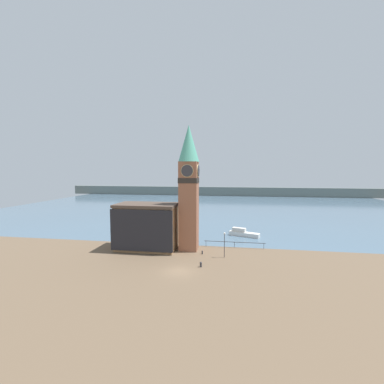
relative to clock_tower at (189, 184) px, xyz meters
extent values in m
plane|color=brown|center=(0.27, -10.43, -12.00)|extent=(160.00, 160.00, 0.00)
cube|color=slate|center=(0.27, 62.64, -12.00)|extent=(160.00, 120.00, 0.00)
cube|color=slate|center=(0.27, 102.64, -9.50)|extent=(180.00, 3.00, 5.00)
cube|color=#333338|center=(8.28, 2.39, -10.95)|extent=(11.33, 0.08, 0.08)
cylinder|color=#333338|center=(2.91, 2.39, -11.48)|extent=(0.07, 0.07, 1.05)
cylinder|color=#333338|center=(8.28, 2.39, -11.48)|extent=(0.07, 0.07, 1.05)
cylinder|color=#333338|center=(13.65, 2.39, -11.48)|extent=(0.07, 0.07, 1.05)
cube|color=#935B42|center=(-0.01, 0.01, -3.99)|extent=(3.24, 3.24, 16.03)
cube|color=#2D2823|center=(-0.01, 0.01, 0.69)|extent=(3.36, 3.36, 0.90)
cylinder|color=tan|center=(-0.01, -1.67, 2.41)|extent=(2.24, 0.12, 2.24)
cylinder|color=#333338|center=(-0.01, -1.76, 2.41)|extent=(2.04, 0.12, 2.04)
cylinder|color=tan|center=(1.67, 0.01, 2.41)|extent=(0.12, 2.24, 2.24)
cylinder|color=#333338|center=(1.76, 0.01, 2.41)|extent=(0.12, 2.04, 2.04)
cone|color=#51A88E|center=(-0.01, 0.01, 7.28)|extent=(3.73, 3.73, 6.51)
cube|color=#9E754C|center=(-7.72, -0.67, -8.05)|extent=(10.69, 6.01, 7.90)
cube|color=#4C3D33|center=(-7.72, -0.67, -3.85)|extent=(11.09, 6.41, 0.50)
cube|color=#232328|center=(-7.72, -3.82, -7.89)|extent=(11.19, 0.30, 7.27)
cube|color=silver|center=(10.46, 11.19, -11.55)|extent=(6.82, 3.78, 0.90)
cube|color=silver|center=(9.33, 11.59, -10.67)|extent=(3.14, 2.06, 0.86)
cylinder|color=#2D2D33|center=(2.74, -2.27, -11.75)|extent=(0.24, 0.24, 0.50)
sphere|color=#2D2D33|center=(2.74, -2.27, -11.50)|extent=(0.25, 0.25, 0.25)
cylinder|color=#2D2D33|center=(3.24, -8.25, -11.69)|extent=(0.31, 0.31, 0.63)
sphere|color=#2D2D33|center=(3.24, -8.25, -11.37)|extent=(0.32, 0.32, 0.32)
cylinder|color=#2D2D33|center=(6.58, -3.44, -10.01)|extent=(0.10, 0.10, 3.98)
sphere|color=silver|center=(6.58, -3.44, -7.92)|extent=(0.32, 0.32, 0.32)
camera|label=1|loc=(7.79, -45.46, 2.46)|focal=24.00mm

